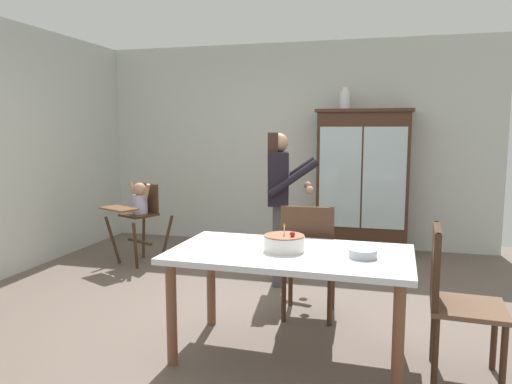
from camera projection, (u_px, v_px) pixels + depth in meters
ground_plane at (234, 310)px, 4.20m from camera, size 6.24×6.24×0.00m
wall_back at (292, 145)px, 6.55m from camera, size 5.32×0.06×2.70m
china_cabinet at (362, 181)px, 6.11m from camera, size 1.18×0.48×1.81m
ceramic_vase at (345, 100)px, 6.04m from camera, size 0.13×0.13×0.27m
high_chair_with_toddler at (139, 208)px, 5.63m from camera, size 0.76×0.83×0.95m
adult_person at (279, 189)px, 4.81m from camera, size 0.57×0.56×1.53m
dining_table at (290, 264)px, 3.29m from camera, size 1.64×0.93×0.74m
birthday_cake at (284, 243)px, 3.29m from camera, size 0.28×0.28×0.19m
serving_bowl at (363, 253)px, 3.11m from camera, size 0.18×0.18×0.05m
dining_chair_far_side at (308, 254)px, 3.93m from camera, size 0.46×0.46×0.96m
dining_chair_right_end at (451, 292)px, 3.02m from camera, size 0.47×0.47×0.96m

